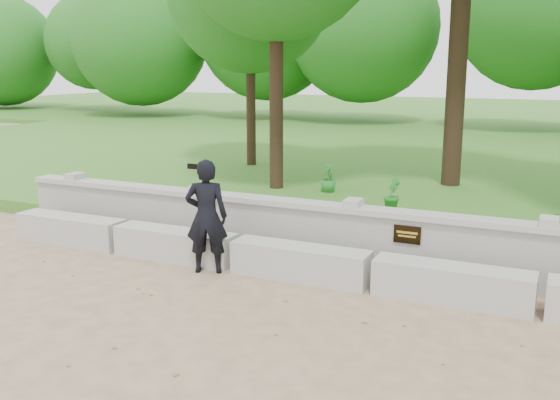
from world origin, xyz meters
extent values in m
plane|color=tan|center=(0.00, 0.00, 0.00)|extent=(80.00, 80.00, 0.00)
cube|color=#336A20|center=(0.00, 14.00, 0.12)|extent=(40.00, 22.00, 0.25)
cube|color=#B5B3AB|center=(-5.00, 1.90, 0.23)|extent=(1.90, 0.45, 0.45)
cube|color=#B5B3AB|center=(-3.00, 1.90, 0.23)|extent=(1.90, 0.45, 0.45)
cube|color=#B5B3AB|center=(-1.00, 1.90, 0.23)|extent=(1.90, 0.45, 0.45)
cube|color=#B5B3AB|center=(1.00, 1.90, 0.23)|extent=(1.90, 0.45, 0.45)
cube|color=#AAA8A1|center=(0.00, 2.60, 0.41)|extent=(12.50, 0.25, 0.82)
cube|color=#B5B3AB|center=(0.00, 2.60, 0.86)|extent=(12.50, 0.35, 0.08)
cube|color=black|center=(0.30, 2.46, 0.62)|extent=(0.36, 0.02, 0.24)
imported|color=black|center=(-2.27, 1.61, 0.79)|extent=(0.68, 0.58, 1.58)
cube|color=black|center=(-2.27, 1.29, 1.53)|extent=(0.14, 0.07, 0.07)
cylinder|color=#382619|center=(-5.39, 8.95, 2.05)|extent=(0.24, 0.24, 3.59)
cylinder|color=#382619|center=(-3.45, 6.36, 2.39)|extent=(0.29, 0.29, 4.29)
cylinder|color=#382619|center=(-0.14, 8.28, 3.26)|extent=(0.41, 0.41, 6.03)
imported|color=#2B7E2A|center=(-1.80, 3.30, 0.51)|extent=(0.28, 0.32, 0.51)
imported|color=#2B7E2A|center=(-0.63, 5.17, 0.57)|extent=(0.33, 0.39, 0.64)
imported|color=#2B7E2A|center=(-2.29, 6.41, 0.56)|extent=(0.47, 0.47, 0.63)
camera|label=1|loc=(2.12, -5.46, 2.81)|focal=40.00mm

